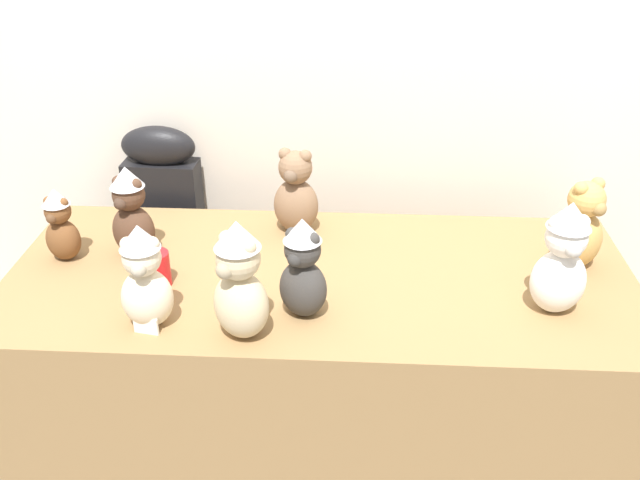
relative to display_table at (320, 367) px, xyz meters
The scene contains 13 objects.
wall_back 1.15m from the display_table, 90.00° to the left, with size 7.00×0.08×2.60m, color silver.
display_table is the anchor object (origin of this frame).
instrument_case 0.85m from the display_table, 138.95° to the left, with size 0.28×0.13×1.01m.
teddy_bear_charcoal 0.56m from the display_table, 99.30° to the right, with size 0.17×0.16×0.30m.
teddy_bear_honey 0.95m from the display_table, ahead, with size 0.20×0.19×0.30m.
teddy_bear_cream 0.75m from the display_table, 147.53° to the right, with size 0.15×0.13×0.31m.
teddy_bear_mocha 0.59m from the display_table, 109.28° to the left, with size 0.18×0.16×0.30m.
teddy_bear_snow 0.88m from the display_table, 12.88° to the right, with size 0.17×0.15×0.34m.
teddy_bear_cocoa 0.80m from the display_table, behind, with size 0.17×0.15×0.31m.
teddy_bear_chestnut 0.96m from the display_table, behind, with size 0.13×0.11×0.25m.
teddy_bear_sand 0.66m from the display_table, 120.86° to the right, with size 0.20×0.20×0.35m.
party_cup_red 0.65m from the display_table, 169.54° to the right, with size 0.08×0.08×0.11m, color red.
name_card_front_left 0.69m from the display_table, 143.87° to the right, with size 0.07×0.01×0.05m, color white.
Camera 1 is at (0.10, -1.57, 1.89)m, focal length 39.02 mm.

